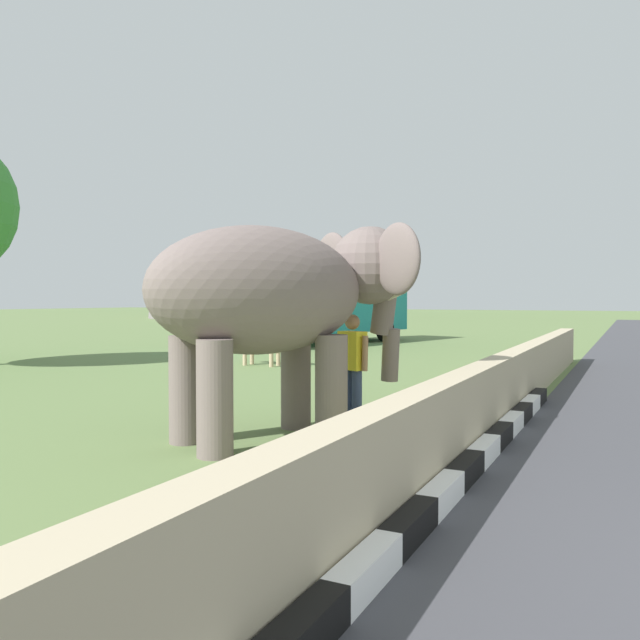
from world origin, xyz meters
TOP-DOWN VIEW (x-y plane):
  - striped_curb at (-0.35, 3.98)m, footprint 16.20×0.20m
  - barrier_parapet at (2.00, 4.28)m, footprint 28.00×0.36m
  - elephant at (2.91, 6.72)m, footprint 3.95×3.43m
  - person_handler at (4.21, 6.26)m, footprint 0.36×0.62m
  - bus_teal at (19.46, 14.23)m, footprint 9.40×4.60m
  - cow_near at (10.77, 11.99)m, footprint 0.65×1.89m
  - hill_east at (55.00, 38.82)m, footprint 28.01×22.41m

SIDE VIEW (x-z plane):
  - hill_east at x=55.00m, z-range -7.87..7.87m
  - striped_curb at x=-0.35m, z-range 0.00..0.24m
  - barrier_parapet at x=2.00m, z-range 0.00..1.00m
  - cow_near at x=10.77m, z-range 0.26..1.48m
  - person_handler at x=4.21m, z-range 0.10..1.75m
  - elephant at x=2.91m, z-range 0.47..3.43m
  - bus_teal at x=19.46m, z-range 0.33..3.83m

